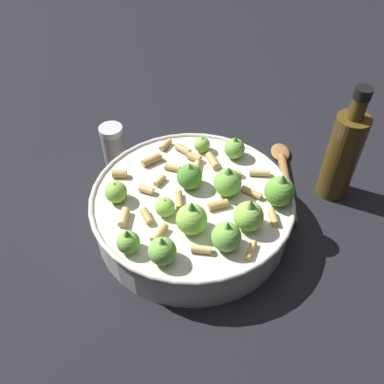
% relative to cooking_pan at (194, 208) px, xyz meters
% --- Properties ---
extents(ground_plane, '(2.40, 2.40, 0.00)m').
position_rel_cooking_pan_xyz_m(ground_plane, '(-0.00, 0.00, -0.04)').
color(ground_plane, black).
extents(cooking_pan, '(0.31, 0.31, 0.12)m').
position_rel_cooking_pan_xyz_m(cooking_pan, '(0.00, 0.00, 0.00)').
color(cooking_pan, beige).
rests_on(cooking_pan, ground).
extents(pepper_shaker, '(0.04, 0.04, 0.08)m').
position_rel_cooking_pan_xyz_m(pepper_shaker, '(-0.20, 0.06, 0.00)').
color(pepper_shaker, gray).
rests_on(pepper_shaker, ground).
extents(olive_oil_bottle, '(0.05, 0.05, 0.21)m').
position_rel_cooking_pan_xyz_m(olive_oil_bottle, '(0.17, 0.19, 0.04)').
color(olive_oil_bottle, '#4C3814').
rests_on(olive_oil_bottle, ground).
extents(wooden_spoon, '(0.12, 0.19, 0.02)m').
position_rel_cooking_pan_xyz_m(wooden_spoon, '(0.08, 0.18, -0.03)').
color(wooden_spoon, olive).
rests_on(wooden_spoon, ground).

